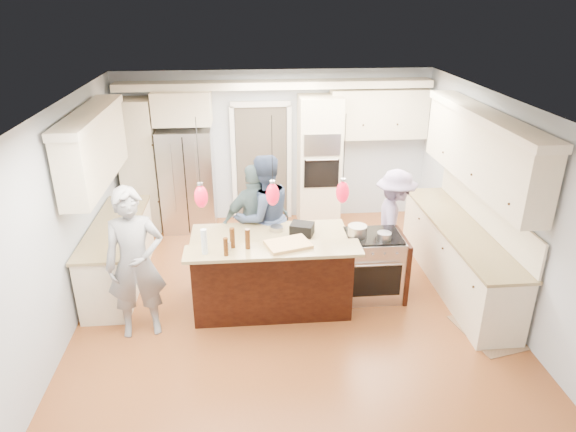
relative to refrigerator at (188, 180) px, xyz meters
name	(u,v)px	position (x,y,z in m)	size (l,w,h in m)	color
ground_plane	(290,303)	(1.55, -2.64, -0.90)	(6.00, 6.00, 0.00)	#A25C2C
room_shell	(290,177)	(1.55, -2.64, 0.92)	(5.54, 6.04, 2.72)	#B2BCC6
refrigerator	(188,180)	(0.00, 0.00, 0.00)	(0.90, 0.70, 1.80)	#B7B7BC
oven_column	(319,162)	(2.30, 0.03, 0.25)	(0.72, 0.69, 2.30)	beige
back_upper_cabinets	(232,134)	(0.80, 0.12, 0.77)	(5.30, 0.61, 2.54)	beige
right_counter_run	(466,218)	(3.99, -2.34, 0.16)	(0.64, 3.10, 2.51)	beige
left_cabinets	(110,215)	(-0.89, -1.84, 0.16)	(0.64, 2.30, 2.51)	beige
kitchen_island	(271,271)	(1.30, -2.57, -0.41)	(2.10, 1.46, 1.12)	black
island_range	(373,265)	(2.71, -2.49, -0.44)	(0.82, 0.71, 0.92)	#B7B7BC
pendant_lights	(273,194)	(1.30, -3.15, 0.90)	(1.75, 0.15, 1.03)	black
person_bar_end	(135,264)	(-0.33, -3.09, 0.05)	(0.69, 0.46, 1.91)	gray
person_far_left	(264,217)	(1.24, -1.79, 0.03)	(0.90, 0.70, 1.85)	navy
person_far_right	(256,222)	(1.13, -1.79, -0.04)	(1.01, 0.42, 1.72)	#4B6369
person_range_side	(394,222)	(3.15, -1.85, -0.10)	(1.03, 0.59, 1.59)	gray
floor_rug	(488,332)	(3.95, -3.51, -0.89)	(0.61, 0.89, 0.01)	#9C7755
water_bottle	(204,242)	(0.50, -3.22, 0.37)	(0.07, 0.07, 0.31)	silver
beer_bottle_a	(232,238)	(0.82, -3.09, 0.34)	(0.06, 0.06, 0.25)	#43220C
beer_bottle_b	(226,247)	(0.75, -3.28, 0.33)	(0.06, 0.06, 0.22)	#43220C
beer_bottle_c	(248,239)	(1.00, -3.13, 0.35)	(0.06, 0.06, 0.25)	#43220C
drink_can	(228,246)	(0.77, -3.17, 0.27)	(0.06, 0.06, 0.11)	#B7B7BC
cutting_board	(288,244)	(1.48, -3.11, 0.24)	(0.51, 0.36, 0.04)	tan
pot_large	(357,231)	(2.45, -2.50, 0.09)	(0.25, 0.25, 0.15)	#B7B7BC
pot_small	(384,236)	(2.79, -2.63, 0.07)	(0.19, 0.19, 0.09)	#B7B7BC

